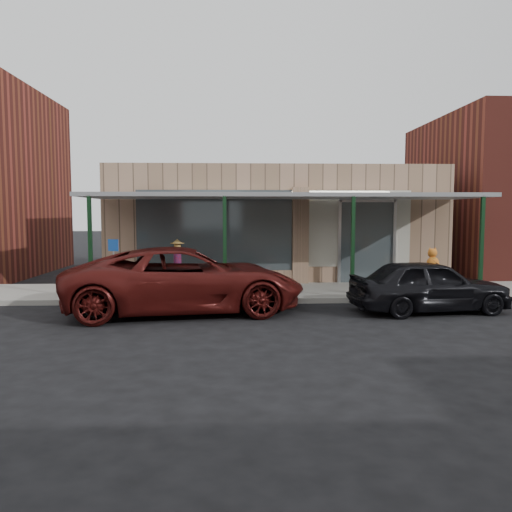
{
  "coord_description": "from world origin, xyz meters",
  "views": [
    {
      "loc": [
        -1.51,
        -11.72,
        2.53
      ],
      "look_at": [
        -0.91,
        2.6,
        1.29
      ],
      "focal_mm": 35.0,
      "sensor_mm": 36.0,
      "label": 1
    }
  ],
  "objects_px": {
    "barrel_pumpkin": "(426,282)",
    "car_maroon": "(186,280)",
    "parked_sedan": "(429,285)",
    "barrel_scarecrow": "(178,272)",
    "handicap_sign": "(114,260)"
  },
  "relations": [
    {
      "from": "barrel_scarecrow",
      "to": "barrel_pumpkin",
      "type": "height_order",
      "value": "barrel_scarecrow"
    },
    {
      "from": "barrel_scarecrow",
      "to": "parked_sedan",
      "type": "bearing_deg",
      "value": -45.54
    },
    {
      "from": "barrel_pumpkin",
      "to": "car_maroon",
      "type": "distance_m",
      "value": 7.47
    },
    {
      "from": "barrel_pumpkin",
      "to": "parked_sedan",
      "type": "relative_size",
      "value": 0.18
    },
    {
      "from": "parked_sedan",
      "to": "car_maroon",
      "type": "relative_size",
      "value": 0.7
    },
    {
      "from": "barrel_scarecrow",
      "to": "parked_sedan",
      "type": "distance_m",
      "value": 7.52
    },
    {
      "from": "barrel_scarecrow",
      "to": "handicap_sign",
      "type": "height_order",
      "value": "handicap_sign"
    },
    {
      "from": "barrel_pumpkin",
      "to": "car_maroon",
      "type": "xyz_separation_m",
      "value": [
        -7.11,
        -2.26,
        0.41
      ]
    },
    {
      "from": "barrel_scarecrow",
      "to": "barrel_pumpkin",
      "type": "bearing_deg",
      "value": -25.32
    },
    {
      "from": "barrel_pumpkin",
      "to": "handicap_sign",
      "type": "bearing_deg",
      "value": -176.66
    },
    {
      "from": "barrel_pumpkin",
      "to": "parked_sedan",
      "type": "distance_m",
      "value": 2.69
    },
    {
      "from": "parked_sedan",
      "to": "car_maroon",
      "type": "height_order",
      "value": "car_maroon"
    },
    {
      "from": "barrel_scarecrow",
      "to": "handicap_sign",
      "type": "bearing_deg",
      "value": -161.22
    },
    {
      "from": "handicap_sign",
      "to": "car_maroon",
      "type": "distance_m",
      "value": 2.83
    },
    {
      "from": "barrel_scarecrow",
      "to": "barrel_pumpkin",
      "type": "relative_size",
      "value": 2.04
    }
  ]
}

